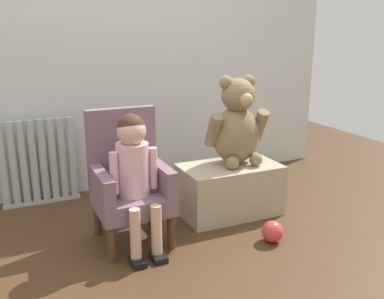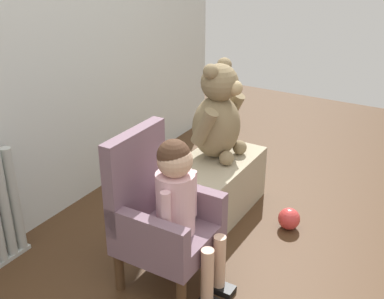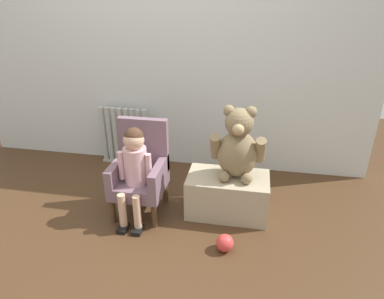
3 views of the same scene
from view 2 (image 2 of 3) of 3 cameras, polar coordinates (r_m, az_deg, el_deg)
name	(u,v)px [view 2 (image 2 of 3)]	position (r m, az deg, el deg)	size (l,w,h in m)	color
child_armchair	(159,216)	(2.16, -3.95, -7.83)	(0.38, 0.39, 0.72)	slate
child_figure	(180,196)	(2.04, -1.41, -5.56)	(0.25, 0.35, 0.72)	beige
low_bench	(216,185)	(2.78, 2.88, -4.21)	(0.61, 0.35, 0.32)	tan
large_teddy_bear	(218,116)	(2.67, 3.09, 4.02)	(0.40, 0.28, 0.55)	#867251
toy_ball	(289,219)	(2.70, 11.43, -8.04)	(0.12, 0.12, 0.12)	#D53C3A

